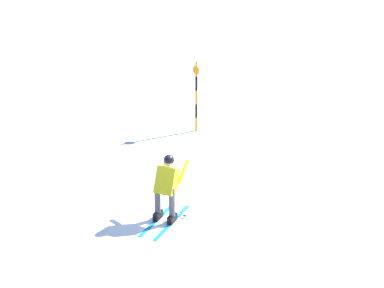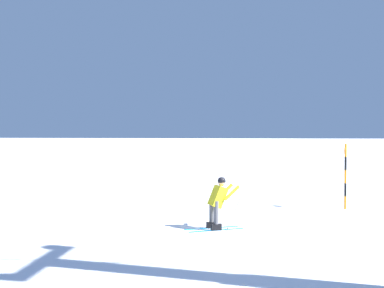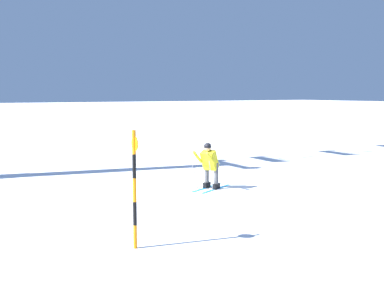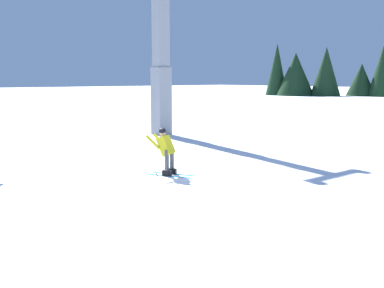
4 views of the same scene
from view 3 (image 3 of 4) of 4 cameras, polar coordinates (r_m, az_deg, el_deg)
ground_plane at (r=13.85m, az=-1.18°, el=-5.82°), size 260.00×260.00×0.00m
skier_carving_main at (r=14.08m, az=2.13°, el=-2.32°), size 1.59×1.13×1.52m
trail_marker_pole at (r=8.74m, az=-7.00°, el=-5.03°), size 0.07×0.28×2.22m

